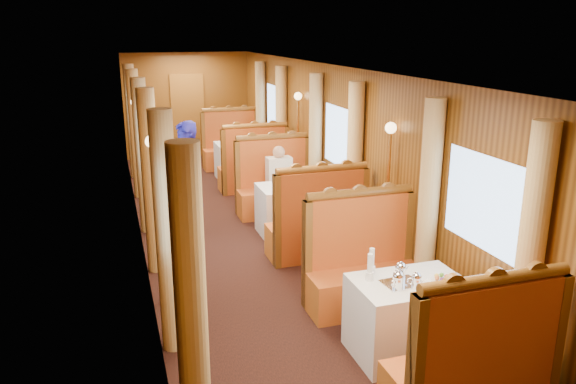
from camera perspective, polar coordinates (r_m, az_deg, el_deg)
name	(u,v)px	position (r m, az deg, el deg)	size (l,w,h in m)	color
floor	(246,238)	(8.49, -4.27, -4.66)	(3.00, 12.00, 0.01)	black
ceiling	(242,68)	(7.95, -4.65, 12.43)	(3.00, 12.00, 0.01)	silver
wall_far	(187,105)	(13.96, -10.18, 8.67)	(3.00, 2.50, 0.01)	brown
wall_left	(137,164)	(7.94, -15.06, 2.78)	(12.00, 2.50, 0.01)	brown
wall_right	(341,150)	(8.58, 5.37, 4.26)	(12.00, 2.50, 0.01)	brown
doorway_far	(188,116)	(13.96, -10.11, 7.64)	(0.80, 0.04, 2.00)	brown
table_near	(408,317)	(5.59, 12.05, -12.34)	(1.05, 0.72, 0.75)	white
banquette_near_fwd	(472,372)	(4.85, 18.19, -17.02)	(1.30, 0.55, 1.34)	#A62D12
banquette_near_aft	(363,271)	(6.38, 7.60, -7.93)	(1.30, 0.55, 1.34)	#A62D12
table_mid	(294,209)	(8.55, 0.57, -1.78)	(1.05, 0.72, 0.75)	white
banquette_mid_fwd	(317,228)	(7.63, 2.95, -3.67)	(1.30, 0.55, 1.34)	#A62D12
banquette_mid_aft	(275,189)	(9.47, -1.33, 0.30)	(1.30, 0.55, 1.34)	#A62D12
table_far	(242,160)	(11.81, -4.71, 3.22)	(1.05, 0.72, 0.75)	white
banquette_far_fwd	(254,169)	(10.84, -3.51, 2.33)	(1.30, 0.55, 1.34)	#A62D12
banquette_far_aft	(232,149)	(12.77, -5.75, 4.40)	(1.30, 0.55, 1.34)	#A62D12
tea_tray	(401,283)	(5.35, 11.39, -9.09)	(0.34, 0.26, 0.01)	silver
teapot_left	(398,283)	(5.21, 11.10, -9.04)	(0.17, 0.13, 0.14)	silver
teapot_right	(416,283)	(5.27, 12.89, -8.97)	(0.15, 0.11, 0.12)	silver
teapot_back	(400,274)	(5.40, 11.33, -8.13)	(0.17, 0.13, 0.14)	silver
fruit_plate	(442,279)	(5.50, 15.35, -8.52)	(0.21, 0.21, 0.05)	white
cup_inboard	(370,270)	(5.34, 8.31, -7.84)	(0.08, 0.08, 0.26)	white
cup_outboard	(371,264)	(5.47, 8.48, -7.24)	(0.08, 0.08, 0.26)	white
rose_vase_mid	(293,175)	(8.38, 0.49, 1.78)	(0.06, 0.06, 0.36)	silver
rose_vase_far	(242,135)	(11.67, -4.65, 5.83)	(0.06, 0.06, 0.36)	silver
window_left_near	(162,237)	(4.52, -12.69, -4.45)	(1.20, 0.90, 0.01)	#85ADDF
curtain_left_near_a	(191,312)	(3.93, -9.80, -11.94)	(0.22, 0.22, 2.35)	#DDB871
curtain_left_near_b	(167,235)	(5.35, -12.17, -4.28)	(0.22, 0.22, 2.35)	#DDB871
window_right_near	(484,203)	(5.57, 19.31, -1.04)	(1.20, 0.90, 0.01)	#85ADDF
curtain_right_near_a	(529,263)	(5.03, 23.30, -6.64)	(0.22, 0.22, 2.35)	#DDB871
curtain_right_near_b	(428,208)	(6.21, 14.05, -1.55)	(0.22, 0.22, 2.35)	#DDB871
window_left_mid	(137,149)	(7.89, -15.06, 4.20)	(1.20, 0.90, 0.01)	#85ADDF
curtain_left_mid_a	(151,183)	(7.20, -13.74, 0.92)	(0.22, 0.22, 2.35)	#DDB871
curtain_left_mid_b	(143,157)	(8.72, -14.51, 3.49)	(0.22, 0.22, 2.35)	#DDB871
window_right_mid	(340,137)	(8.54, 5.31, 5.56)	(1.20, 0.90, 0.01)	#85ADDF
curtain_right_mid_a	(354,167)	(7.86, 6.74, 2.54)	(0.22, 0.22, 2.35)	#DDB871
curtain_right_mid_b	(315,146)	(9.27, 2.80, 4.72)	(0.22, 0.22, 2.35)	#DDB871
window_left_far	(127,114)	(11.34, -16.01, 7.64)	(1.20, 0.90, 0.01)	#85ADDF
curtain_left_far_a	(136,135)	(10.62, -15.17, 5.65)	(0.22, 0.22, 2.35)	#DDB871
curtain_left_far_b	(132,122)	(12.16, -15.55, 6.90)	(0.22, 0.22, 2.35)	#DDB871
window_right_far	(275,108)	(11.80, -1.32, 8.56)	(1.20, 0.90, 0.01)	#85ADDF
curtain_right_far_a	(281,127)	(11.07, -0.70, 6.62)	(0.22, 0.22, 2.35)	#DDB871
curtain_right_far_b	(261,116)	(12.56, -2.78, 7.74)	(0.22, 0.22, 2.35)	#DDB871
sconce_left_fore	(155,187)	(6.21, -13.37, 0.53)	(0.14, 0.14, 1.95)	#BF8C3F
sconce_right_fore	(389,168)	(6.97, 10.20, 2.41)	(0.14, 0.14, 1.95)	#BF8C3F
sconce_left_aft	(137,132)	(9.63, -15.08, 5.89)	(0.14, 0.14, 1.95)	#BF8C3F
sconce_right_aft	(298,124)	(10.13, 1.01, 6.93)	(0.14, 0.14, 1.95)	#BF8C3F
steward	(187,180)	(8.44, -10.24, 1.24)	(0.64, 0.42, 1.75)	navy
passenger	(280,175)	(9.13, -0.87, 1.78)	(0.40, 0.44, 0.76)	beige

